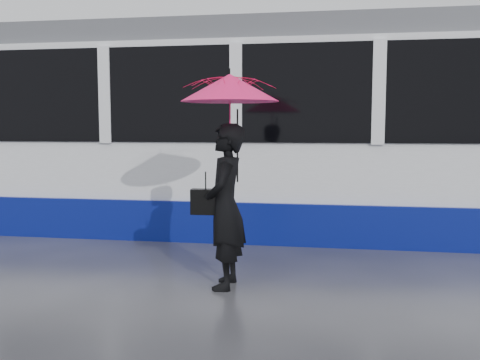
# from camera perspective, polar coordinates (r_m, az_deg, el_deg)

# --- Properties ---
(ground) EXTENTS (90.00, 90.00, 0.00)m
(ground) POSITION_cam_1_polar(r_m,az_deg,el_deg) (6.92, -7.97, -8.82)
(ground) COLOR #27272C
(ground) RESTS_ON ground
(rails) EXTENTS (34.00, 1.51, 0.02)m
(rails) POSITION_cam_1_polar(r_m,az_deg,el_deg) (9.27, -3.31, -4.97)
(rails) COLOR #3F3D38
(rails) RESTS_ON ground
(tram) EXTENTS (26.00, 2.56, 3.35)m
(tram) POSITION_cam_1_polar(r_m,az_deg,el_deg) (8.96, 17.02, 4.89)
(tram) COLOR white
(tram) RESTS_ON ground
(woman) EXTENTS (0.45, 0.66, 1.77)m
(woman) POSITION_cam_1_polar(r_m,az_deg,el_deg) (5.72, -1.57, -2.83)
(woman) COLOR black
(woman) RESTS_ON ground
(umbrella) EXTENTS (1.08, 1.08, 1.19)m
(umbrella) POSITION_cam_1_polar(r_m,az_deg,el_deg) (5.65, -1.09, 7.78)
(umbrella) COLOR #E6136B
(umbrella) RESTS_ON ground
(handbag) EXTENTS (0.32, 0.15, 0.45)m
(handbag) POSITION_cam_1_polar(r_m,az_deg,el_deg) (5.78, -3.67, -2.32)
(handbag) COLOR black
(handbag) RESTS_ON ground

